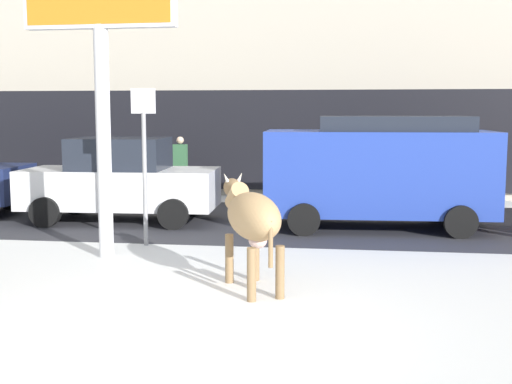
# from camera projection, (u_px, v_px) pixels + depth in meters

# --- Properties ---
(ground_plane) EXTENTS (120.00, 120.00, 0.00)m
(ground_plane) POSITION_uv_depth(u_px,v_px,m) (185.00, 335.00, 7.19)
(ground_plane) COLOR white
(road_strip) EXTENTS (60.00, 5.60, 0.01)m
(road_strip) POSITION_uv_depth(u_px,v_px,m) (268.00, 221.00, 14.59)
(road_strip) COLOR #333338
(road_strip) RESTS_ON ground
(cow_tan) EXTENTS (1.23, 1.87, 1.54)m
(cow_tan) POSITION_uv_depth(u_px,v_px,m) (252.00, 218.00, 8.93)
(cow_tan) COLOR tan
(cow_tan) RESTS_ON ground
(car_white_sedan) EXTENTS (4.28, 2.13, 1.84)m
(car_white_sedan) POSITION_uv_depth(u_px,v_px,m) (121.00, 180.00, 14.46)
(car_white_sedan) COLOR white
(car_white_sedan) RESTS_ON ground
(car_blue_van) EXTENTS (4.68, 2.28, 2.32)m
(car_blue_van) POSITION_uv_depth(u_px,v_px,m) (379.00, 169.00, 13.56)
(car_blue_van) COLOR #233D9E
(car_blue_van) RESTS_ON ground
(pedestrian_near_billboard) EXTENTS (0.36, 0.24, 1.73)m
(pedestrian_near_billboard) POSITION_uv_depth(u_px,v_px,m) (180.00, 168.00, 17.93)
(pedestrian_near_billboard) COLOR #282833
(pedestrian_near_billboard) RESTS_ON ground
(street_sign) EXTENTS (0.44, 0.08, 2.82)m
(street_sign) POSITION_uv_depth(u_px,v_px,m) (144.00, 153.00, 11.78)
(street_sign) COLOR gray
(street_sign) RESTS_ON ground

